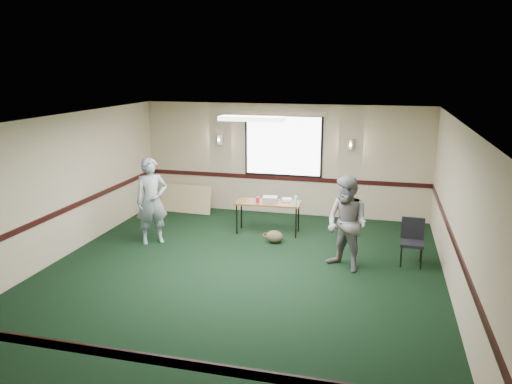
% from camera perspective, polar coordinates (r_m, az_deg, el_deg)
% --- Properties ---
extents(ground, '(8.00, 8.00, 0.00)m').
position_cam_1_polar(ground, '(8.82, -2.11, -9.60)').
color(ground, black).
rests_on(ground, ground).
extents(room_shell, '(8.00, 8.02, 8.00)m').
position_cam_1_polar(room_shell, '(10.32, 1.13, 3.13)').
color(room_shell, beige).
rests_on(room_shell, ground).
extents(folding_table, '(1.43, 0.63, 0.70)m').
position_cam_1_polar(folding_table, '(10.83, 1.37, -1.41)').
color(folding_table, brown).
rests_on(folding_table, ground).
extents(projector, '(0.34, 0.29, 0.10)m').
position_cam_1_polar(projector, '(10.85, 1.63, -0.81)').
color(projector, '#9E9CA5').
rests_on(projector, folding_table).
extents(game_console, '(0.25, 0.22, 0.05)m').
position_cam_1_polar(game_console, '(10.91, 3.53, -0.88)').
color(game_console, white).
rests_on(game_console, folding_table).
extents(red_cup, '(0.08, 0.08, 0.12)m').
position_cam_1_polar(red_cup, '(10.74, 0.18, -0.91)').
color(red_cup, red).
rests_on(red_cup, folding_table).
extents(water_bottle, '(0.06, 0.06, 0.20)m').
position_cam_1_polar(water_bottle, '(10.55, 4.56, -1.00)').
color(water_bottle, '#9BE4FE').
rests_on(water_bottle, folding_table).
extents(duffel_bag, '(0.40, 0.33, 0.26)m').
position_cam_1_polar(duffel_bag, '(10.38, 2.11, -5.13)').
color(duffel_bag, '#49412A').
rests_on(duffel_bag, ground).
extents(cable_coil, '(0.44, 0.44, 0.02)m').
position_cam_1_polar(cable_coil, '(10.84, 1.65, -4.94)').
color(cable_coil, '#D2541A').
rests_on(cable_coil, ground).
extents(folded_table, '(1.36, 0.26, 0.69)m').
position_cam_1_polar(folded_table, '(12.57, -8.09, -0.78)').
color(folded_table, tan).
rests_on(folded_table, ground).
extents(conference_chair, '(0.43, 0.45, 0.85)m').
position_cam_1_polar(conference_chair, '(9.64, 17.43, -5.00)').
color(conference_chair, black).
rests_on(conference_chair, ground).
extents(person_left, '(0.77, 0.73, 1.78)m').
position_cam_1_polar(person_left, '(10.39, -11.83, -1.01)').
color(person_left, '#40638D').
rests_on(person_left, ground).
extents(person_right, '(1.05, 1.00, 1.70)m').
position_cam_1_polar(person_right, '(8.97, 10.36, -3.60)').
color(person_right, slate).
rests_on(person_right, ground).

